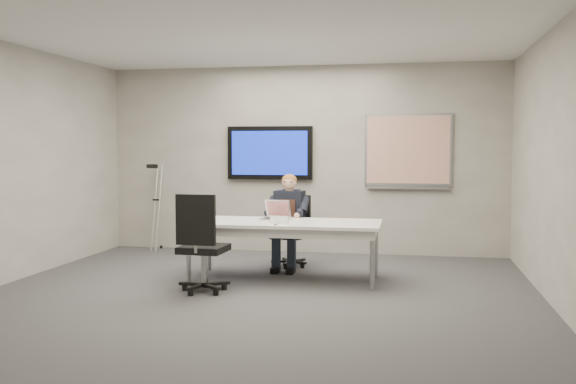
% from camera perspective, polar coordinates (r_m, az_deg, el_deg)
% --- Properties ---
extents(floor, '(6.00, 6.00, 0.02)m').
position_cam_1_polar(floor, '(6.88, -2.94, -9.29)').
color(floor, '#3A3A3C').
rests_on(floor, ground).
extents(ceiling, '(6.00, 6.00, 0.02)m').
position_cam_1_polar(ceiling, '(6.81, -3.03, 14.29)').
color(ceiling, white).
rests_on(ceiling, wall_back).
extents(wall_back, '(6.00, 0.02, 2.80)m').
position_cam_1_polar(wall_back, '(9.64, 1.35, 2.90)').
color(wall_back, gray).
rests_on(wall_back, ground).
extents(wall_front, '(6.00, 0.02, 2.80)m').
position_cam_1_polar(wall_front, '(3.87, -13.85, 1.22)').
color(wall_front, gray).
rests_on(wall_front, ground).
extents(wall_right, '(0.02, 6.00, 2.80)m').
position_cam_1_polar(wall_right, '(6.65, 23.00, 2.11)').
color(wall_right, gray).
rests_on(wall_right, ground).
extents(conference_table, '(2.29, 0.97, 0.70)m').
position_cam_1_polar(conference_table, '(7.64, -0.31, -3.23)').
color(conference_table, white).
rests_on(conference_table, ground).
extents(tv_display, '(1.30, 0.09, 0.80)m').
position_cam_1_polar(tv_display, '(9.68, -1.63, 3.49)').
color(tv_display, black).
rests_on(tv_display, wall_back).
extents(whiteboard, '(1.25, 0.08, 1.10)m').
position_cam_1_polar(whiteboard, '(9.47, 10.62, 3.60)').
color(whiteboard, gray).
rests_on(whiteboard, wall_back).
extents(office_chair_far, '(0.59, 0.59, 0.95)m').
position_cam_1_polar(office_chair_far, '(8.57, 0.33, -4.65)').
color(office_chair_far, black).
rests_on(office_chair_far, ground).
extents(office_chair_near, '(0.54, 0.54, 1.09)m').
position_cam_1_polar(office_chair_near, '(7.07, -7.63, -6.17)').
color(office_chair_near, black).
rests_on(office_chair_near, ground).
extents(seated_person, '(0.40, 0.69, 1.23)m').
position_cam_1_polar(seated_person, '(8.33, -0.07, -3.50)').
color(seated_person, '#202836').
rests_on(seated_person, office_chair_far).
extents(crutch, '(0.35, 0.72, 1.41)m').
position_cam_1_polar(crutch, '(10.09, -11.59, -1.23)').
color(crutch, '#B4B7BC').
rests_on(crutch, ground).
extents(laptop, '(0.38, 0.38, 0.23)m').
position_cam_1_polar(laptop, '(7.84, -1.03, -2.02)').
color(laptop, '#AAAAAC').
rests_on(laptop, conference_table).
extents(name_tent, '(0.23, 0.11, 0.09)m').
position_cam_1_polar(name_tent, '(7.40, -0.79, -2.49)').
color(name_tent, white).
rests_on(name_tent, conference_table).
extents(pen, '(0.03, 0.14, 0.01)m').
position_cam_1_polar(pen, '(7.29, -1.07, -2.89)').
color(pen, black).
rests_on(pen, conference_table).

